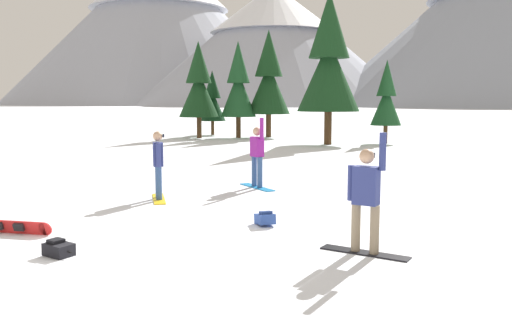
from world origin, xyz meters
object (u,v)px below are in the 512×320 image
loose_snowboard_near_right (10,227)px  pine_tree_broad (238,85)px  snowboarder_foreground (366,197)px  pine_tree_twin (329,62)px  pine_tree_short (269,79)px  backpack_black (59,249)px  pine_tree_leaning (199,85)px  backpack_blue (265,218)px  snowboarder_midground (158,164)px  pine_tree_young (386,98)px  pine_tree_slender (212,100)px  snowboarder_background (257,155)px

loose_snowboard_near_right → pine_tree_broad: (-2.04, 25.51, 3.26)m
snowboarder_foreground → pine_tree_twin: size_ratio=0.24×
snowboarder_foreground → pine_tree_short: 27.31m
snowboarder_foreground → backpack_black: 5.02m
snowboarder_foreground → loose_snowboard_near_right: size_ratio=1.14×
snowboarder_foreground → pine_tree_broad: (-8.56, 25.42, 2.46)m
backpack_black → pine_tree_leaning: size_ratio=0.09×
snowboarder_foreground → backpack_blue: snowboarder_foreground is taller
snowboarder_foreground → pine_tree_leaning: 27.09m
snowboarder_midground → pine_tree_leaning: bearing=105.6°
snowboarder_midground → pine_tree_young: pine_tree_young is taller
pine_tree_slender → pine_tree_leaning: 3.26m
snowboarder_midground → pine_tree_slender: bearing=103.8°
pine_tree_leaning → pine_tree_short: (4.26, 1.67, 0.43)m
backpack_blue → pine_tree_slender: (-9.05, 26.16, 2.32)m
pine_tree_broad → snowboarder_background: bearing=-74.3°
backpack_blue → pine_tree_short: pine_tree_short is taller
pine_tree_slender → pine_tree_short: 4.74m
snowboarder_background → pine_tree_twin: (0.71, 15.29, 3.61)m
backpack_blue → pine_tree_leaning: size_ratio=0.09×
backpack_black → pine_tree_leaning: (-6.18, 25.83, 3.27)m
snowboarder_foreground → pine_tree_leaning: size_ratio=0.32×
pine_tree_slender → pine_tree_leaning: (0.05, -3.13, 0.93)m
loose_snowboard_near_right → pine_tree_young: size_ratio=0.37×
snowboarder_background → pine_tree_slender: size_ratio=0.44×
snowboarder_midground → backpack_blue: snowboarder_midground is taller
snowboarder_midground → pine_tree_broad: 22.05m
loose_snowboard_near_right → backpack_black: size_ratio=3.18×
backpack_blue → pine_tree_short: (-4.75, 24.70, 3.68)m
snowboarder_background → pine_tree_young: bearing=77.0°
loose_snowboard_near_right → pine_tree_young: 24.07m
snowboarder_foreground → pine_tree_slender: 29.92m
snowboarder_midground → snowboarder_background: size_ratio=0.86×
pine_tree_twin → pine_tree_young: (3.14, 1.35, -1.99)m
snowboarder_midground → pine_tree_twin: size_ratio=0.21×
pine_tree_young → backpack_blue: bearing=-97.3°
pine_tree_leaning → pine_tree_young: size_ratio=1.32×
pine_tree_broad → pine_tree_leaning: pine_tree_broad is taller
pine_tree_broad → pine_tree_young: size_ratio=1.32×
snowboarder_background → pine_tree_short: bearing=100.1°
snowboarder_foreground → pine_tree_slender: pine_tree_slender is taller
snowboarder_background → loose_snowboard_near_right: size_ratio=1.14×
pine_tree_short → snowboarder_background: bearing=-79.9°
pine_tree_broad → pine_tree_leaning: (-2.42, -0.79, -0.01)m
backpack_blue → backpack_black: backpack_blue is taller
snowboarder_midground → pine_tree_young: bearing=72.7°
snowboarder_foreground → snowboarder_background: 6.84m
loose_snowboard_near_right → backpack_black: backpack_black is taller
backpack_blue → pine_tree_young: bearing=82.7°
snowboarder_midground → snowboarder_foreground: bearing=-36.3°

